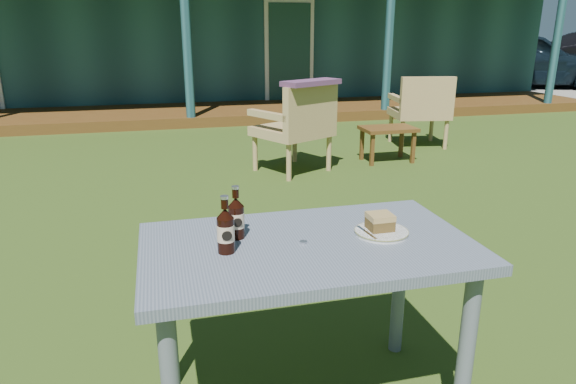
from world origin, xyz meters
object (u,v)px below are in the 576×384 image
object	(u,v)px
side_table	(388,132)
cake_slice	(380,221)
cola_bottle_far	(226,230)
cafe_table	(308,268)
car_near	(522,59)
armchair_right	(422,107)
cola_bottle_near	(236,217)
plate	(381,232)
armchair_left	(298,123)

from	to	relation	value
side_table	cake_slice	bearing A→B (deg)	-115.58
cola_bottle_far	cafe_table	bearing A→B (deg)	2.30
car_near	armchair_right	distance (m)	8.32
car_near	cola_bottle_near	distance (m)	13.42
cola_bottle_far	car_near	bearing A→B (deg)	48.21
plate	armchair_right	xyz separation A→B (m)	(2.48, 4.27, -0.22)
plate	cola_bottle_near	xyz separation A→B (m)	(-0.54, 0.10, 0.07)
armchair_right	plate	bearing A→B (deg)	-120.13
plate	armchair_left	xyz separation A→B (m)	(0.62, 3.45, -0.20)
cola_bottle_far	armchair_left	bearing A→B (deg)	70.76
armchair_right	cola_bottle_far	bearing A→B (deg)	-125.58
cake_slice	cola_bottle_near	bearing A→B (deg)	171.09
cake_slice	side_table	xyz separation A→B (m)	(1.74, 3.64, -0.42)
cafe_table	side_table	xyz separation A→B (m)	(2.03, 3.66, -0.28)
car_near	armchair_left	bearing A→B (deg)	150.72
plate	armchair_right	distance (m)	4.94
armchair_left	armchair_right	size ratio (longest dim) A/B	1.03
plate	cola_bottle_far	size ratio (longest dim) A/B	0.99
plate	side_table	xyz separation A→B (m)	(1.74, 3.65, -0.39)
car_near	armchair_left	distance (m)	10.25
plate	armchair_left	size ratio (longest dim) A/B	0.22
plate	cola_bottle_far	xyz separation A→B (m)	(-0.59, -0.02, 0.07)
cake_slice	cola_bottle_far	size ratio (longest dim) A/B	0.45
armchair_left	side_table	world-z (taller)	armchair_left
cola_bottle_near	side_table	world-z (taller)	cola_bottle_near
plate	cola_bottle_near	distance (m)	0.55
car_near	side_table	world-z (taller)	car_near
car_near	cake_slice	world-z (taller)	car_near
cafe_table	armchair_left	world-z (taller)	armchair_left
cafe_table	cola_bottle_near	xyz separation A→B (m)	(-0.25, 0.11, 0.18)
cola_bottle_far	side_table	bearing A→B (deg)	57.59
cake_slice	armchair_left	world-z (taller)	armchair_left
car_near	plate	size ratio (longest dim) A/B	20.72
cafe_table	car_near	bearing A→B (deg)	49.14
cola_bottle_far	armchair_right	distance (m)	5.28
plate	armchair_left	bearing A→B (deg)	79.82
cafe_table	cake_slice	distance (m)	0.33
cola_bottle_near	armchair_right	bearing A→B (deg)	54.14
cafe_table	cola_bottle_near	world-z (taller)	cola_bottle_near
cafe_table	armchair_right	world-z (taller)	armchair_right
cola_bottle_far	armchair_right	world-z (taller)	cola_bottle_far
plate	cake_slice	distance (m)	0.04
cola_bottle_far	side_table	world-z (taller)	cola_bottle_far
car_near	cake_slice	size ratio (longest dim) A/B	45.94
car_near	cola_bottle_near	size ratio (longest dim) A/B	21.06
cola_bottle_near	cola_bottle_far	bearing A→B (deg)	-114.76
cafe_table	cola_bottle_far	bearing A→B (deg)	-177.70
car_near	cola_bottle_far	size ratio (longest dim) A/B	20.53
cola_bottle_near	armchair_left	distance (m)	3.56
cola_bottle_near	cola_bottle_far	world-z (taller)	cola_bottle_far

